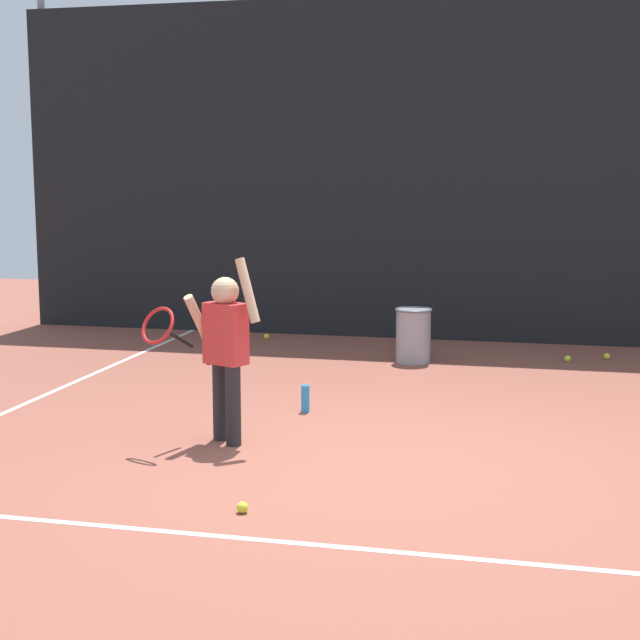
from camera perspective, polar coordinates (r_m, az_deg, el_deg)
name	(u,v)px	position (r m, az deg, el deg)	size (l,w,h in m)	color
ground_plane	(380,465)	(6.42, 3.63, -8.68)	(20.00, 20.00, 0.00)	brown
court_line_baseline	(333,546)	(5.06, 0.82, -13.47)	(9.00, 0.05, 0.00)	white
court_line_sideline	(24,404)	(8.43, -17.37, -4.84)	(0.05, 9.00, 0.00)	white
back_fence_windscreen	(454,170)	(11.16, 8.09, 8.93)	(10.68, 0.08, 3.97)	black
fence_post_0	(48,165)	(12.77, -16.07, 8.97)	(0.09, 0.09, 4.12)	slate
fence_post_1	(455,163)	(11.22, 8.12, 9.31)	(0.09, 0.09, 4.12)	slate
tennis_player	(223,344)	(6.79, -5.86, -1.43)	(0.86, 0.56, 1.35)	#232326
ball_hopper	(413,335)	(9.86, 5.64, -0.88)	(0.38, 0.38, 0.56)	gray
water_bottle	(305,399)	(7.77, -0.89, -4.76)	(0.07, 0.07, 0.22)	#268CD8
tennis_ball_2	(210,361)	(9.80, -6.67, -2.47)	(0.07, 0.07, 0.07)	#CCE033
tennis_ball_4	(568,359)	(10.19, 14.68, -2.27)	(0.07, 0.07, 0.07)	#CCE033
tennis_ball_5	(607,356)	(10.44, 16.88, -2.10)	(0.07, 0.07, 0.07)	#CCE033
tennis_ball_6	(266,336)	(11.25, -3.24, -0.99)	(0.07, 0.07, 0.07)	#CCE033
tennis_ball_7	(242,507)	(5.54, -4.70, -11.18)	(0.07, 0.07, 0.07)	#CCE033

